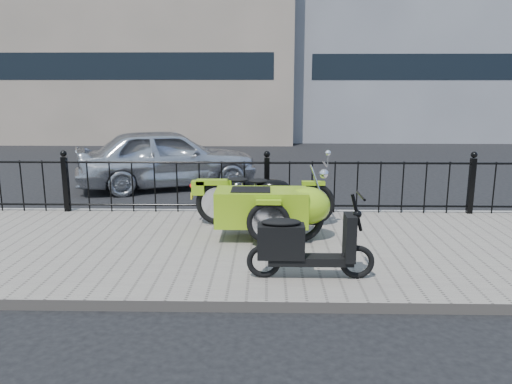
{
  "coord_description": "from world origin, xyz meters",
  "views": [
    {
      "loc": [
        -0.0,
        -7.14,
        2.28
      ],
      "look_at": [
        -0.16,
        -0.1,
        0.78
      ],
      "focal_mm": 35.0,
      "sensor_mm": 36.0,
      "label": 1
    }
  ],
  "objects_px": {
    "motorcycle_sidecar": "(274,204)",
    "spare_tire": "(301,218)",
    "scooter": "(302,246)",
    "sedan_car": "(168,158)"
  },
  "relations": [
    {
      "from": "motorcycle_sidecar",
      "to": "spare_tire",
      "type": "distance_m",
      "value": 0.49
    },
    {
      "from": "scooter",
      "to": "sedan_car",
      "type": "height_order",
      "value": "sedan_car"
    },
    {
      "from": "scooter",
      "to": "sedan_car",
      "type": "relative_size",
      "value": 0.37
    },
    {
      "from": "motorcycle_sidecar",
      "to": "sedan_car",
      "type": "distance_m",
      "value": 4.76
    },
    {
      "from": "spare_tire",
      "to": "sedan_car",
      "type": "bearing_deg",
      "value": 121.74
    },
    {
      "from": "motorcycle_sidecar",
      "to": "scooter",
      "type": "relative_size",
      "value": 1.56
    },
    {
      "from": "scooter",
      "to": "sedan_car",
      "type": "bearing_deg",
      "value": 114.73
    },
    {
      "from": "spare_tire",
      "to": "scooter",
      "type": "bearing_deg",
      "value": -93.65
    },
    {
      "from": "spare_tire",
      "to": "motorcycle_sidecar",
      "type": "bearing_deg",
      "value": 143.32
    },
    {
      "from": "scooter",
      "to": "spare_tire",
      "type": "relative_size",
      "value": 2.12
    }
  ]
}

